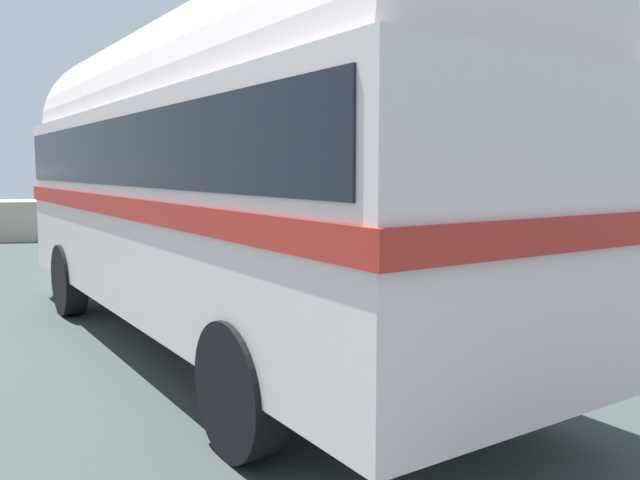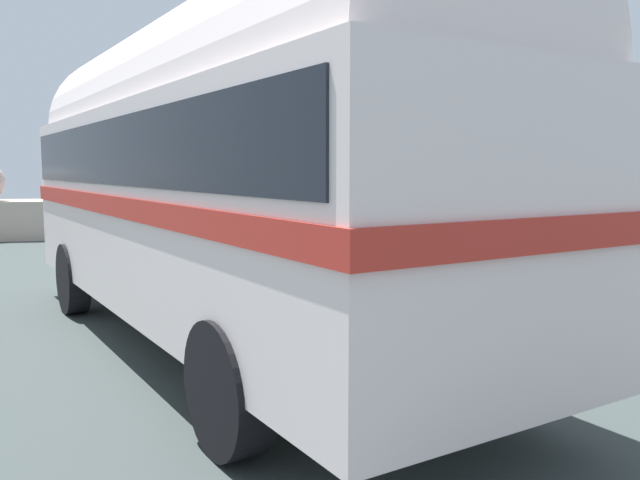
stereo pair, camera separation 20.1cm
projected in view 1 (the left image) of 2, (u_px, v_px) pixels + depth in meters
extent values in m
cube|color=#353D3C|center=(356.00, 327.00, 8.11)|extent=(32.00, 26.00, 0.02)
cube|color=#B5A694|center=(257.00, 217.00, 19.54)|extent=(31.36, 1.80, 1.10)
sphere|color=tan|center=(69.00, 182.00, 18.47)|extent=(1.06, 1.06, 1.06)
cube|color=#BCA897|center=(162.00, 184.00, 18.41)|extent=(0.95, 0.87, 0.91)
sphere|color=#BDB298|center=(277.00, 183.00, 19.26)|extent=(0.94, 0.94, 0.94)
cube|color=#C1B786|center=(334.00, 183.00, 20.04)|extent=(1.27, 1.26, 0.93)
cube|color=#C7ADA1|center=(443.00, 183.00, 20.24)|extent=(1.06, 1.11, 0.87)
sphere|color=tan|center=(499.00, 180.00, 21.43)|extent=(1.01, 1.01, 1.01)
cube|color=#B5AB96|center=(567.00, 184.00, 21.67)|extent=(0.84, 0.93, 0.75)
sphere|color=tan|center=(632.00, 184.00, 22.26)|extent=(0.71, 0.71, 0.71)
cube|color=yellow|center=(516.00, 272.00, 12.33)|extent=(0.12, 4.40, 0.01)
cube|color=yellow|center=(636.00, 268.00, 12.84)|extent=(0.12, 4.40, 0.01)
cylinder|color=black|center=(69.00, 280.00, 8.72)|extent=(0.62, 1.00, 0.96)
cylinder|color=black|center=(219.00, 266.00, 9.93)|extent=(0.62, 1.00, 0.96)
cylinder|color=black|center=(241.00, 389.00, 4.39)|extent=(0.62, 1.00, 0.96)
cylinder|color=black|center=(471.00, 341.00, 5.60)|extent=(0.62, 1.00, 0.96)
cube|color=silver|center=(225.00, 207.00, 7.04)|extent=(5.34, 8.69, 2.10)
cylinder|color=silver|center=(223.00, 109.00, 6.93)|extent=(5.03, 8.31, 2.20)
cube|color=red|center=(225.00, 202.00, 7.04)|extent=(5.42, 8.79, 0.20)
cube|color=black|center=(224.00, 154.00, 6.98)|extent=(5.25, 8.39, 0.64)
cube|color=silver|center=(116.00, 247.00, 10.69)|extent=(2.18, 0.99, 0.28)
cylinder|color=black|center=(551.00, 263.00, 11.39)|extent=(0.64, 0.26, 0.62)
cylinder|color=black|center=(516.00, 252.00, 12.91)|extent=(0.64, 0.26, 0.62)
cylinder|color=black|center=(636.00, 251.00, 13.16)|extent=(0.64, 0.26, 0.62)
cube|color=red|center=(597.00, 233.00, 12.23)|extent=(4.25, 2.10, 0.84)
cube|color=black|center=(612.00, 193.00, 12.17)|extent=(2.34, 1.77, 0.68)
cylinder|color=black|center=(622.00, 250.00, 13.33)|extent=(0.63, 0.24, 0.62)
cylinder|color=#5B5B60|center=(385.00, 98.00, 13.66)|extent=(0.14, 0.14, 6.96)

